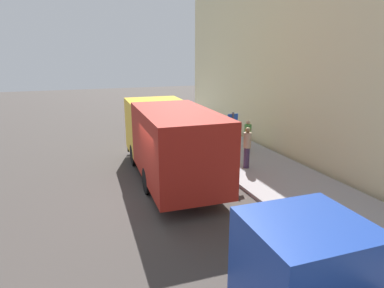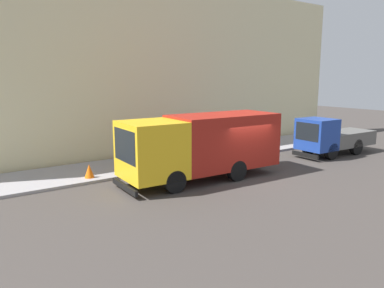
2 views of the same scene
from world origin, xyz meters
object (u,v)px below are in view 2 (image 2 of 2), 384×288
Objects in this scene: pedestrian_walking at (124,147)px; pedestrian_third at (143,151)px; traffic_cone_orange at (89,171)px; street_sign_post at (185,136)px; large_utility_truck at (202,144)px; pedestrian_standing at (169,145)px; small_flatbed_truck at (331,137)px.

pedestrian_walking is 0.96× the size of pedestrian_third.
street_sign_post is at bearing -93.94° from traffic_cone_orange.
pedestrian_third is (-1.57, -0.27, 0.04)m from pedestrian_walking.
large_utility_truck is 4.62× the size of pedestrian_third.
large_utility_truck reaches higher than pedestrian_third.
traffic_cone_orange is at bearing 98.51° from pedestrian_standing.
large_utility_truck is 2.54m from street_sign_post.
traffic_cone_orange is at bearing 149.38° from pedestrian_walking.
traffic_cone_orange is (-0.57, 4.66, -0.64)m from pedestrian_standing.
pedestrian_third reaches higher than traffic_cone_orange.
street_sign_post is at bearing 75.40° from small_flatbed_truck.
pedestrian_third is at bearing -85.75° from traffic_cone_orange.
pedestrian_standing is at bearing -95.66° from pedestrian_walking.
pedestrian_walking is 0.90× the size of pedestrian_standing.
large_utility_truck reaches higher than pedestrian_standing.
small_flatbed_truck is 12.32m from pedestrian_walking.
street_sign_post reaches higher than small_flatbed_truck.
large_utility_truck is 3.40m from pedestrian_third.
pedestrian_walking is 1.60m from pedestrian_third.
pedestrian_standing is 1.13m from street_sign_post.
large_utility_truck is 3.42m from pedestrian_standing.
pedestrian_walking is 2.55× the size of traffic_cone_orange.
small_flatbed_truck is at bearing -88.85° from large_utility_truck.
large_utility_truck is at bearing 164.16° from street_sign_post.
traffic_cone_orange is at bearing 51.53° from pedestrian_third.
pedestrian_third is at bearing 75.76° from small_flatbed_truck.
pedestrian_standing is at bearing -121.44° from pedestrian_third.
small_flatbed_truck is at bearing -106.41° from street_sign_post.
pedestrian_third is 2.65× the size of traffic_cone_orange.
small_flatbed_truck is 9.00× the size of traffic_cone_orange.
street_sign_post is (2.44, -0.69, -0.04)m from large_utility_truck.
small_flatbed_truck reaches higher than traffic_cone_orange.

